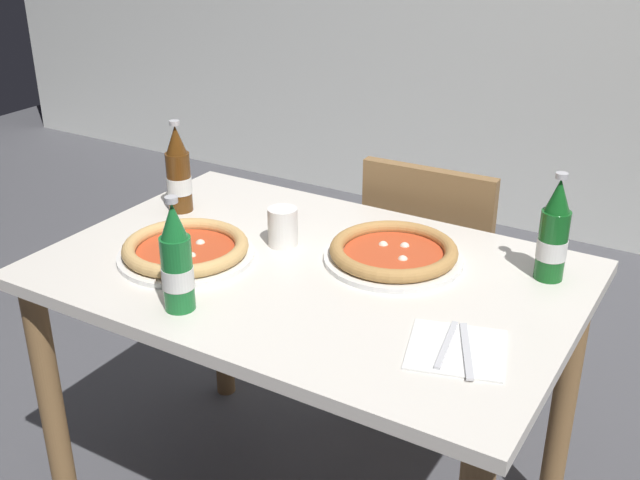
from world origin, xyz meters
The scene contains 9 objects.
dining_table_main centered at (0.00, 0.00, 0.64)m, with size 1.20×0.80×0.75m.
chair_behind_table centered at (0.07, 0.61, 0.48)m, with size 0.41×0.41×0.85m.
pizza_margherita_near centered at (-0.27, -0.10, 0.77)m, with size 0.32×0.32×0.04m.
pizza_marinara_far centered at (0.15, 0.13, 0.77)m, with size 0.32×0.32×0.04m.
beer_bottle_left centered at (-0.13, -0.29, 0.85)m, with size 0.07×0.07×0.25m.
beer_bottle_center centered at (0.48, 0.23, 0.85)m, with size 0.07×0.07×0.25m.
beer_bottle_right centered at (-0.47, 0.12, 0.85)m, with size 0.07×0.07×0.25m.
napkin_with_cutlery centered at (0.42, -0.15, 0.75)m, with size 0.22×0.22×0.01m.
paper_cup centered at (-0.12, 0.07, 0.80)m, with size 0.07×0.07×0.10m, color white.
Camera 1 is at (0.83, -1.34, 1.55)m, focal length 43.41 mm.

